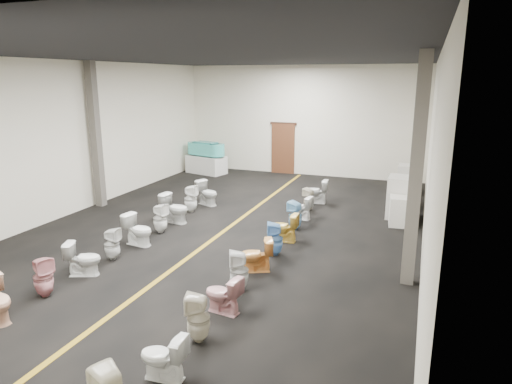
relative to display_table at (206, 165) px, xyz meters
The scene contains 35 objects.
floor 7.80m from the display_table, 60.27° to the right, with size 16.00×16.00×0.00m, color black.
ceiling 8.81m from the display_table, 60.27° to the right, with size 16.00×16.00×0.00m, color black.
wall_back 4.47m from the display_table, 17.77° to the left, with size 10.00×10.00×0.00m, color silver.
wall_left 7.11m from the display_table, 99.56° to the right, with size 16.00×16.00×0.00m, color silver.
wall_right 11.30m from the display_table, 37.35° to the right, with size 16.00×16.00×0.00m, color silver.
aisle_stripe 7.80m from the display_table, 60.27° to the right, with size 0.12×15.60×0.01m, color #977215.
back_door 3.35m from the display_table, 21.04° to the left, with size 1.00×0.10×2.10m, color #562D19.
door_frame 3.72m from the display_table, 21.21° to the left, with size 1.15×0.08×0.10m, color #331C11.
column_left 6.13m from the display_table, 98.77° to the right, with size 0.25×0.25×4.50m, color #59544C.
column_right 12.08m from the display_table, 43.81° to the right, with size 0.25×0.25×4.50m, color #59544C.
display_table is the anchor object (origin of this frame).
bathtub 0.70m from the display_table, 116.57° to the left, with size 1.82×0.96×0.55m.
appliance_crate_a 9.41m from the display_table, 28.63° to the right, with size 0.63×0.63×0.81m, color white.
appliance_crate_b 9.07m from the display_table, 24.27° to the right, with size 0.88×0.88×1.22m, color silver.
appliance_crate_c 8.57m from the display_table, 15.39° to the right, with size 0.73×0.73×0.83m, color beige.
appliance_crate_d 8.28m from the display_table, ahead, with size 0.71×0.71×1.01m, color silver.
toilet_left_3 11.51m from the display_table, 78.72° to the right, with size 0.36×0.36×0.79m, color #D48C92.
toilet_left_4 10.50m from the display_table, 77.44° to the right, with size 0.40×0.71×0.72m, color white.
toilet_left_5 9.66m from the display_table, 76.06° to the right, with size 0.34×0.35×0.75m, color silver.
toilet_left_6 8.67m from the display_table, 74.47° to the right, with size 0.43×0.75×0.77m, color white.
toilet_left_7 7.74m from the display_table, 72.48° to the right, with size 0.36×0.36×0.79m, color white.
toilet_left_8 6.86m from the display_table, 70.86° to the right, with size 0.46×0.81×0.83m, color silver.
toilet_left_9 5.85m from the display_table, 68.10° to the right, with size 0.38×0.39×0.85m, color white.
toilet_left_10 5.04m from the display_table, 63.03° to the right, with size 0.44×0.77×0.78m, color silver.
toilet_right_1 13.82m from the display_table, 65.87° to the right, with size 0.38×0.66×0.67m, color white.
toilet_right_2 12.93m from the display_table, 64.01° to the right, with size 0.36×0.37×0.80m, color beige.
toilet_right_3 12.07m from the display_table, 62.10° to the right, with size 0.38×0.67×0.69m, color #D19396.
toilet_right_4 11.24m from the display_table, 60.26° to the right, with size 0.36×0.37×0.80m, color silver.
toilet_right_5 10.43m from the display_table, 57.71° to the right, with size 0.40×0.70×0.72m, color #DF9344.
toilet_right_6 9.66m from the display_table, 54.07° to the right, with size 0.36×0.37×0.79m, color #6BA3DB.
toilet_right_7 8.85m from the display_table, 50.89° to the right, with size 0.41×0.72×0.73m, color #E8BD47.
toilet_right_8 8.12m from the display_table, 46.34° to the right, with size 0.35×0.36×0.78m, color #7AB6DE.
toilet_right_9 7.37m from the display_table, 41.87° to the right, with size 0.39×0.68×0.69m, color white.
toilet_right_10 6.78m from the display_table, 35.83° to the right, with size 0.31×0.32×0.70m, color beige.
toilet_right_11 6.30m from the display_table, 28.96° to the right, with size 0.44×0.76×0.78m, color silver.
Camera 1 is at (4.87, -10.49, 4.02)m, focal length 32.00 mm.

